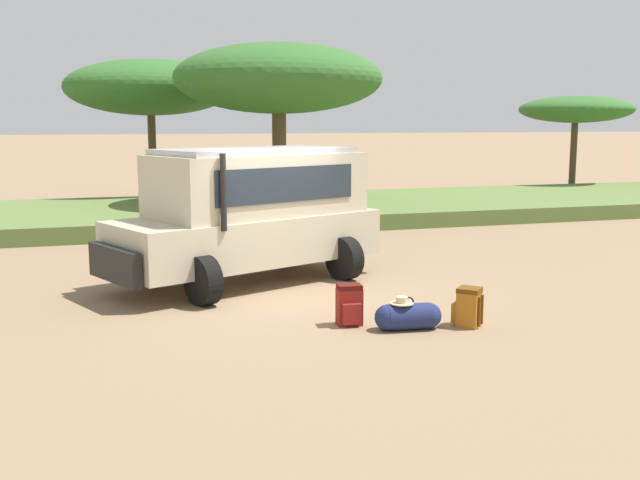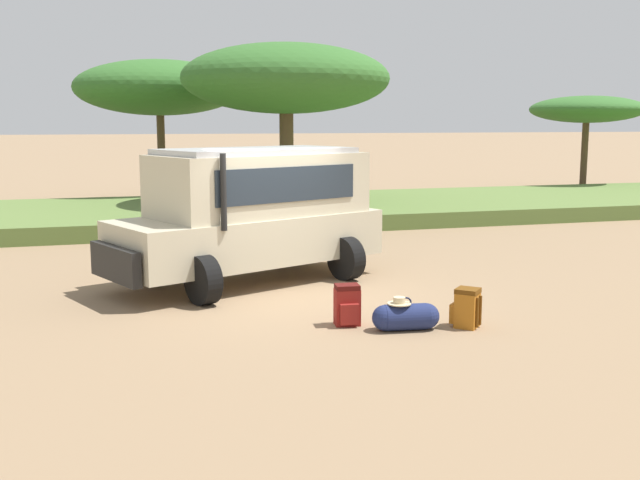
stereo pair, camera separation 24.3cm
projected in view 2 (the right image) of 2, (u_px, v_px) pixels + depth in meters
ground_plane at (288, 295)px, 12.73m from camera, size 320.00×320.00×0.00m
grass_bank at (208, 213)px, 22.18m from camera, size 120.00×7.00×0.44m
safari_vehicle at (253, 212)px, 13.61m from camera, size 5.39×3.81×2.44m
backpack_beside_front_wheel at (466, 308)px, 10.69m from camera, size 0.47×0.46×0.57m
backpack_cluster_center at (347, 306)px, 10.79m from camera, size 0.38×0.39×0.60m
duffel_bag_low_black_case at (406, 317)px, 10.56m from camera, size 0.97×0.45×0.48m
acacia_tree_left_mid at (159, 88)px, 26.18m from camera, size 5.89×5.20×5.04m
acacia_tree_centre_back at (286, 79)px, 22.65m from camera, size 6.35×5.80×5.24m
acacia_tree_right_mid at (587, 110)px, 30.34m from camera, size 4.45×4.79×3.93m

